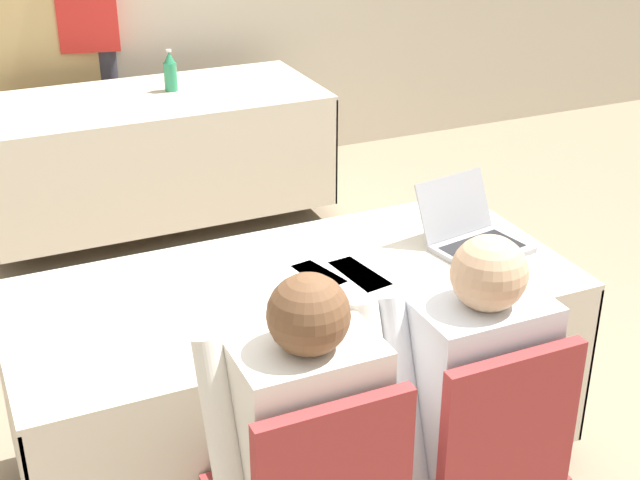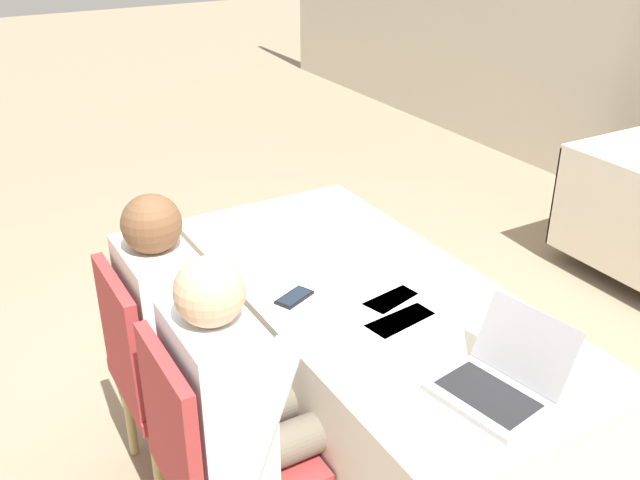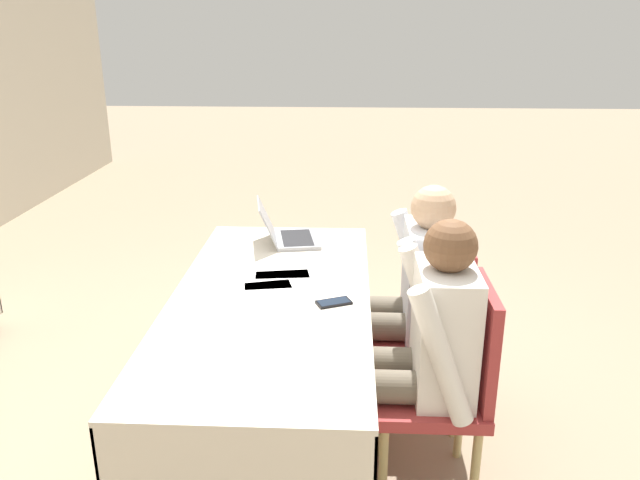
# 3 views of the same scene
# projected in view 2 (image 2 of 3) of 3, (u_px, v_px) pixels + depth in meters

# --- Properties ---
(ground_plane) EXTENTS (24.00, 24.00, 0.00)m
(ground_plane) POSITION_uv_depth(u_px,v_px,m) (364.00, 445.00, 2.91)
(ground_plane) COLOR gray
(conference_table_near) EXTENTS (1.83, 0.84, 0.74)m
(conference_table_near) POSITION_uv_depth(u_px,v_px,m) (369.00, 329.00, 2.66)
(conference_table_near) COLOR beige
(conference_table_near) RESTS_ON ground_plane
(laptop) EXTENTS (0.35, 0.36, 0.22)m
(laptop) POSITION_uv_depth(u_px,v_px,m) (499.00, 381.00, 2.03)
(laptop) COLOR #99999E
(laptop) RESTS_ON conference_table_near
(cell_phone) EXTENTS (0.12, 0.16, 0.01)m
(cell_phone) POSITION_uv_depth(u_px,v_px,m) (294.00, 297.00, 2.52)
(cell_phone) COLOR black
(cell_phone) RESTS_ON conference_table_near
(paper_beside_laptop) EXTENTS (0.24, 0.32, 0.00)m
(paper_beside_laptop) POSITION_uv_depth(u_px,v_px,m) (407.00, 330.00, 2.34)
(paper_beside_laptop) COLOR white
(paper_beside_laptop) RESTS_ON conference_table_near
(paper_centre_table) EXTENTS (0.28, 0.34, 0.00)m
(paper_centre_table) POSITION_uv_depth(u_px,v_px,m) (387.00, 288.00, 2.58)
(paper_centre_table) COLOR white
(paper_centre_table) RESTS_ON conference_table_near
(paper_left_edge) EXTENTS (0.26, 0.33, 0.00)m
(paper_left_edge) POSITION_uv_depth(u_px,v_px,m) (394.00, 310.00, 2.45)
(paper_left_edge) COLOR white
(paper_left_edge) RESTS_ON conference_table_near
(chair_near_left) EXTENTS (0.44, 0.44, 0.90)m
(chair_near_left) POSITION_uv_depth(u_px,v_px,m) (161.00, 367.00, 2.56)
(chair_near_left) COLOR tan
(chair_near_left) RESTS_ON ground_plane
(chair_near_right) EXTENTS (0.44, 0.44, 0.90)m
(chair_near_right) POSITION_uv_depth(u_px,v_px,m) (214.00, 453.00, 2.17)
(chair_near_right) COLOR tan
(chair_near_right) RESTS_ON ground_plane
(person_checkered_shirt) EXTENTS (0.50, 0.52, 1.16)m
(person_checkered_shirt) POSITION_uv_depth(u_px,v_px,m) (184.00, 322.00, 2.53)
(person_checkered_shirt) COLOR #665B4C
(person_checkered_shirt) RESTS_ON ground_plane
(person_white_shirt) EXTENTS (0.50, 0.52, 1.16)m
(person_white_shirt) POSITION_uv_depth(u_px,v_px,m) (243.00, 401.00, 2.14)
(person_white_shirt) COLOR #665B4C
(person_white_shirt) RESTS_ON ground_plane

